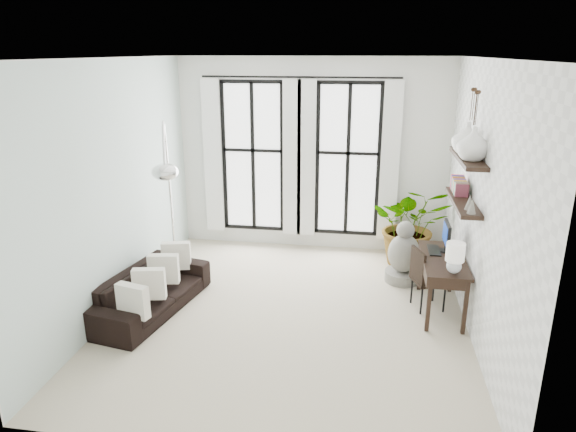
% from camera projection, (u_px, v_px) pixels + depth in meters
% --- Properties ---
extents(floor, '(5.00, 5.00, 0.00)m').
position_uv_depth(floor, '(289.00, 314.00, 6.70)').
color(floor, beige).
rests_on(floor, ground).
extents(ceiling, '(5.00, 5.00, 0.00)m').
position_uv_depth(ceiling, '(289.00, 58.00, 5.71)').
color(ceiling, white).
rests_on(ceiling, wall_back).
extents(wall_left, '(0.00, 5.00, 5.00)m').
position_uv_depth(wall_left, '(115.00, 189.00, 6.54)').
color(wall_left, silver).
rests_on(wall_left, floor).
extents(wall_right, '(0.00, 5.00, 5.00)m').
position_uv_depth(wall_right, '(482.00, 204.00, 5.87)').
color(wall_right, white).
rests_on(wall_right, floor).
extents(wall_back, '(4.50, 0.00, 4.50)m').
position_uv_depth(wall_back, '(312.00, 156.00, 8.56)').
color(wall_back, white).
rests_on(wall_back, floor).
extents(windows, '(3.26, 0.13, 2.65)m').
position_uv_depth(windows, '(299.00, 159.00, 8.53)').
color(windows, white).
rests_on(windows, wall_back).
extents(wall_shelves, '(0.25, 1.30, 0.60)m').
position_uv_depth(wall_shelves, '(464.00, 183.00, 6.28)').
color(wall_shelves, black).
rests_on(wall_shelves, wall_right).
extents(sofa, '(1.08, 2.00, 0.55)m').
position_uv_depth(sofa, '(151.00, 291.00, 6.71)').
color(sofa, black).
rests_on(sofa, floor).
extents(throw_pillows, '(0.40, 1.52, 0.40)m').
position_uv_depth(throw_pillows, '(157.00, 276.00, 6.63)').
color(throw_pillows, silver).
rests_on(throw_pillows, sofa).
extents(plant, '(1.21, 1.06, 1.32)m').
position_uv_depth(plant, '(411.00, 225.00, 8.07)').
color(plant, '#2D7228').
rests_on(plant, floor).
extents(desk, '(0.53, 1.26, 1.14)m').
position_uv_depth(desk, '(444.00, 263.00, 6.54)').
color(desk, black).
rests_on(desk, floor).
extents(desk_chair, '(0.50, 0.50, 0.84)m').
position_uv_depth(desk_chair, '(424.00, 275.00, 6.71)').
color(desk_chair, black).
rests_on(desk_chair, floor).
extents(arc_lamp, '(0.74, 1.43, 2.43)m').
position_uv_depth(arc_lamp, '(166.00, 163.00, 6.76)').
color(arc_lamp, silver).
rests_on(arc_lamp, floor).
extents(buddha, '(0.52, 0.52, 0.94)m').
position_uv_depth(buddha, '(404.00, 256.00, 7.54)').
color(buddha, gray).
rests_on(buddha, floor).
extents(vase_a, '(0.37, 0.37, 0.38)m').
position_uv_depth(vase_a, '(473.00, 144.00, 5.84)').
color(vase_a, white).
rests_on(vase_a, shelf_upper).
extents(vase_b, '(0.37, 0.37, 0.38)m').
position_uv_depth(vase_b, '(467.00, 138.00, 6.22)').
color(vase_b, white).
rests_on(vase_b, shelf_upper).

